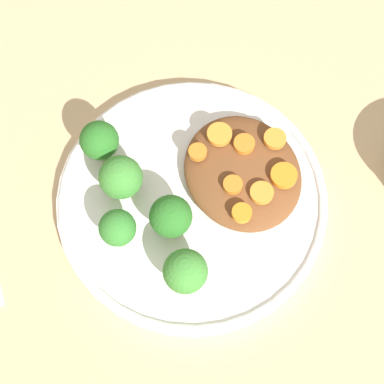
# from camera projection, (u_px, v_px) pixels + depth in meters

# --- Properties ---
(ground_plane) EXTENTS (4.00, 4.00, 0.00)m
(ground_plane) POSITION_uv_depth(u_px,v_px,m) (192.00, 204.00, 0.64)
(ground_plane) COLOR tan
(plate) EXTENTS (0.27, 0.27, 0.02)m
(plate) POSITION_uv_depth(u_px,v_px,m) (192.00, 200.00, 0.64)
(plate) COLOR white
(plate) RESTS_ON ground_plane
(stew_mound) EXTENTS (0.13, 0.11, 0.02)m
(stew_mound) POSITION_uv_depth(u_px,v_px,m) (242.00, 172.00, 0.63)
(stew_mound) COLOR brown
(stew_mound) RESTS_ON plate
(broccoli_floret_0) EXTENTS (0.04, 0.04, 0.05)m
(broccoli_floret_0) POSITION_uv_depth(u_px,v_px,m) (171.00, 217.00, 0.59)
(broccoli_floret_0) COLOR #759E51
(broccoli_floret_0) RESTS_ON plate
(broccoli_floret_1) EXTENTS (0.04, 0.04, 0.05)m
(broccoli_floret_1) POSITION_uv_depth(u_px,v_px,m) (121.00, 178.00, 0.60)
(broccoli_floret_1) COLOR #7FA85B
(broccoli_floret_1) RESTS_ON plate
(broccoli_floret_2) EXTENTS (0.04, 0.04, 0.05)m
(broccoli_floret_2) POSITION_uv_depth(u_px,v_px,m) (185.00, 272.00, 0.57)
(broccoli_floret_2) COLOR #759E51
(broccoli_floret_2) RESTS_ON plate
(broccoli_floret_3) EXTENTS (0.03, 0.03, 0.05)m
(broccoli_floret_3) POSITION_uv_depth(u_px,v_px,m) (118.00, 229.00, 0.59)
(broccoli_floret_3) COLOR #759E51
(broccoli_floret_3) RESTS_ON plate
(broccoli_floret_4) EXTENTS (0.04, 0.04, 0.05)m
(broccoli_floret_4) POSITION_uv_depth(u_px,v_px,m) (99.00, 141.00, 0.62)
(broccoli_floret_4) COLOR #759E51
(broccoli_floret_4) RESTS_ON plate
(carrot_slice_0) EXTENTS (0.03, 0.03, 0.01)m
(carrot_slice_0) POSITION_uv_depth(u_px,v_px,m) (284.00, 176.00, 0.61)
(carrot_slice_0) COLOR orange
(carrot_slice_0) RESTS_ON stew_mound
(carrot_slice_1) EXTENTS (0.02, 0.02, 0.01)m
(carrot_slice_1) POSITION_uv_depth(u_px,v_px,m) (198.00, 152.00, 0.62)
(carrot_slice_1) COLOR orange
(carrot_slice_1) RESTS_ON stew_mound
(carrot_slice_2) EXTENTS (0.02, 0.02, 0.01)m
(carrot_slice_2) POSITION_uv_depth(u_px,v_px,m) (219.00, 134.00, 0.63)
(carrot_slice_2) COLOR orange
(carrot_slice_2) RESTS_ON stew_mound
(carrot_slice_3) EXTENTS (0.02, 0.02, 0.01)m
(carrot_slice_3) POSITION_uv_depth(u_px,v_px,m) (233.00, 185.00, 0.61)
(carrot_slice_3) COLOR orange
(carrot_slice_3) RESTS_ON stew_mound
(carrot_slice_4) EXTENTS (0.02, 0.02, 0.01)m
(carrot_slice_4) POSITION_uv_depth(u_px,v_px,m) (242.00, 213.00, 0.59)
(carrot_slice_4) COLOR orange
(carrot_slice_4) RESTS_ON stew_mound
(carrot_slice_5) EXTENTS (0.02, 0.02, 0.01)m
(carrot_slice_5) POSITION_uv_depth(u_px,v_px,m) (244.00, 144.00, 0.62)
(carrot_slice_5) COLOR orange
(carrot_slice_5) RESTS_ON stew_mound
(carrot_slice_6) EXTENTS (0.02, 0.02, 0.01)m
(carrot_slice_6) POSITION_uv_depth(u_px,v_px,m) (262.00, 193.00, 0.60)
(carrot_slice_6) COLOR orange
(carrot_slice_6) RESTS_ON stew_mound
(carrot_slice_7) EXTENTS (0.02, 0.02, 0.01)m
(carrot_slice_7) POSITION_uv_depth(u_px,v_px,m) (275.00, 139.00, 0.63)
(carrot_slice_7) COLOR orange
(carrot_slice_7) RESTS_ON stew_mound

